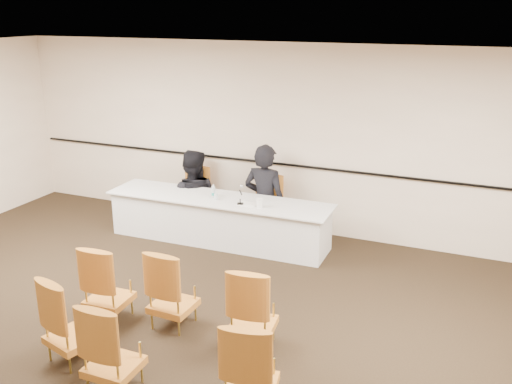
# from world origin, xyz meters

# --- Properties ---
(floor) EXTENTS (10.00, 10.00, 0.00)m
(floor) POSITION_xyz_m (0.00, 0.00, 0.00)
(floor) COLOR black
(floor) RESTS_ON ground
(ceiling) EXTENTS (10.00, 10.00, 0.00)m
(ceiling) POSITION_xyz_m (0.00, 0.00, 3.00)
(ceiling) COLOR white
(ceiling) RESTS_ON ground
(wall_back) EXTENTS (10.00, 0.04, 3.00)m
(wall_back) POSITION_xyz_m (0.00, 4.00, 1.50)
(wall_back) COLOR beige
(wall_back) RESTS_ON ground
(wall_rail) EXTENTS (9.80, 0.04, 0.03)m
(wall_rail) POSITION_xyz_m (0.00, 3.96, 1.10)
(wall_rail) COLOR black
(wall_rail) RESTS_ON wall_back
(panel_table) EXTENTS (3.56, 0.90, 0.71)m
(panel_table) POSITION_xyz_m (-0.86, 3.05, 0.36)
(panel_table) COLOR silver
(panel_table) RESTS_ON ground
(panelist_main) EXTENTS (0.74, 0.51, 1.95)m
(panelist_main) POSITION_xyz_m (-0.31, 3.60, 0.52)
(panelist_main) COLOR black
(panelist_main) RESTS_ON ground
(panelist_main_chair) EXTENTS (0.51, 0.51, 0.95)m
(panelist_main_chair) POSITION_xyz_m (-0.31, 3.60, 0.47)
(panelist_main_chair) COLOR #A8681E
(panelist_main_chair) RESTS_ON ground
(panelist_second) EXTENTS (1.06, 0.93, 1.85)m
(panelist_second) POSITION_xyz_m (-1.61, 3.57, 0.35)
(panelist_second) COLOR black
(panelist_second) RESTS_ON ground
(panelist_second_chair) EXTENTS (0.51, 0.51, 0.95)m
(panelist_second_chair) POSITION_xyz_m (-1.61, 3.57, 0.47)
(panelist_second_chair) COLOR #A8681E
(panelist_second_chair) RESTS_ON ground
(papers) EXTENTS (0.31, 0.23, 0.00)m
(papers) POSITION_xyz_m (-0.34, 2.96, 0.71)
(papers) COLOR white
(papers) RESTS_ON panel_table
(microphone) EXTENTS (0.14, 0.21, 0.27)m
(microphone) POSITION_xyz_m (-0.43, 2.92, 0.84)
(microphone) COLOR black
(microphone) RESTS_ON panel_table
(water_bottle) EXTENTS (0.08, 0.08, 0.20)m
(water_bottle) POSITION_xyz_m (-0.94, 3.05, 0.81)
(water_bottle) COLOR teal
(water_bottle) RESTS_ON panel_table
(drinking_glass) EXTENTS (0.07, 0.07, 0.10)m
(drinking_glass) POSITION_xyz_m (-0.85, 2.97, 0.76)
(drinking_glass) COLOR silver
(drinking_glass) RESTS_ON panel_table
(coffee_cup) EXTENTS (0.12, 0.12, 0.14)m
(coffee_cup) POSITION_xyz_m (-0.11, 2.91, 0.78)
(coffee_cup) COLOR white
(coffee_cup) RESTS_ON panel_table
(aud_chair_front_left) EXTENTS (0.53, 0.53, 0.95)m
(aud_chair_front_left) POSITION_xyz_m (-0.98, 0.46, 0.47)
(aud_chair_front_left) COLOR #A8681E
(aud_chair_front_left) RESTS_ON ground
(aud_chair_front_mid) EXTENTS (0.51, 0.51, 0.95)m
(aud_chair_front_mid) POSITION_xyz_m (-0.22, 0.64, 0.47)
(aud_chair_front_mid) COLOR #A8681E
(aud_chair_front_mid) RESTS_ON ground
(aud_chair_front_right) EXTENTS (0.56, 0.56, 0.95)m
(aud_chair_front_right) POSITION_xyz_m (0.79, 0.60, 0.47)
(aud_chair_front_right) COLOR #A8681E
(aud_chair_front_right) RESTS_ON ground
(aud_chair_back_left) EXTENTS (0.62, 0.62, 0.95)m
(aud_chair_back_left) POSITION_xyz_m (-0.82, -0.35, 0.47)
(aud_chair_back_left) COLOR #A8681E
(aud_chair_back_left) RESTS_ON ground
(aud_chair_back_mid) EXTENTS (0.51, 0.51, 0.95)m
(aud_chair_back_mid) POSITION_xyz_m (-0.13, -0.59, 0.47)
(aud_chair_back_mid) COLOR #A8681E
(aud_chair_back_mid) RESTS_ON ground
(aud_chair_back_right) EXTENTS (0.59, 0.59, 0.95)m
(aud_chair_back_right) POSITION_xyz_m (1.18, -0.36, 0.47)
(aud_chair_back_right) COLOR #A8681E
(aud_chair_back_right) RESTS_ON ground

